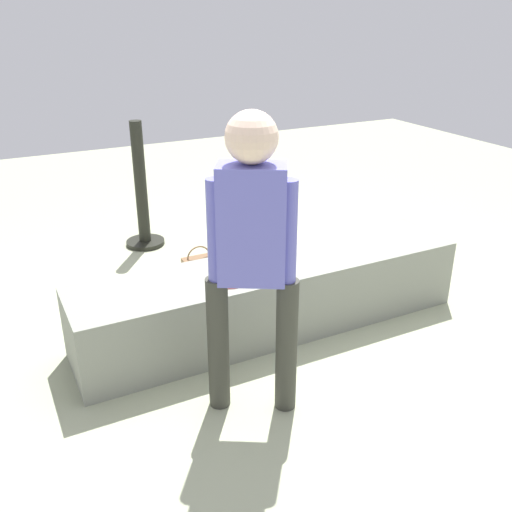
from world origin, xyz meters
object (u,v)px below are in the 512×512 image
(cake_plate, at_px, (230,278))
(adult_standing, at_px, (252,243))
(child_seated, at_px, (261,236))
(gift_bag, at_px, (245,263))
(water_bottle_near_gift, at_px, (328,245))
(handbag_brown_canvas, at_px, (199,271))
(handbag_black_leather, at_px, (235,240))
(party_cup_red, at_px, (284,241))

(cake_plate, bearing_deg, adult_standing, -103.22)
(child_seated, bearing_deg, adult_standing, -120.54)
(gift_bag, relative_size, water_bottle_near_gift, 1.48)
(adult_standing, height_order, handbag_brown_canvas, adult_standing)
(water_bottle_near_gift, xyz_separation_m, handbag_black_leather, (-0.74, 0.42, 0.04))
(handbag_black_leather, relative_size, handbag_brown_canvas, 1.05)
(party_cup_red, distance_m, handbag_brown_canvas, 1.10)
(child_seated, height_order, handbag_brown_canvas, child_seated)
(water_bottle_near_gift, height_order, handbag_black_leather, handbag_black_leather)
(adult_standing, xyz_separation_m, handbag_black_leather, (0.81, 1.99, -0.86))
(adult_standing, distance_m, cake_plate, 0.77)
(adult_standing, xyz_separation_m, gift_bag, (0.67, 1.49, -0.86))
(gift_bag, distance_m, party_cup_red, 0.78)
(water_bottle_near_gift, bearing_deg, gift_bag, -174.33)
(water_bottle_near_gift, bearing_deg, adult_standing, -134.62)
(adult_standing, height_order, party_cup_red, adult_standing)
(water_bottle_near_gift, bearing_deg, handbag_brown_canvas, -178.27)
(handbag_brown_canvas, bearing_deg, handbag_black_leather, 41.03)
(adult_standing, xyz_separation_m, cake_plate, (0.14, 0.59, -0.48))
(child_seated, xyz_separation_m, gift_bag, (0.26, 0.78, -0.56))
(adult_standing, xyz_separation_m, party_cup_red, (1.30, 1.94, -0.95))
(water_bottle_near_gift, xyz_separation_m, handbag_brown_canvas, (-1.27, -0.04, 0.03))
(child_seated, relative_size, handbag_brown_canvas, 1.38)
(gift_bag, bearing_deg, adult_standing, -114.37)
(water_bottle_near_gift, bearing_deg, child_seated, -142.65)
(handbag_brown_canvas, bearing_deg, child_seated, -81.12)
(party_cup_red, bearing_deg, water_bottle_near_gift, -55.81)
(handbag_brown_canvas, bearing_deg, cake_plate, -98.94)
(handbag_black_leather, xyz_separation_m, handbag_brown_canvas, (-0.53, -0.46, -0.01))
(adult_standing, height_order, handbag_black_leather, adult_standing)
(child_seated, xyz_separation_m, cake_plate, (-0.28, -0.12, -0.19))
(child_seated, xyz_separation_m, handbag_black_leather, (0.40, 1.29, -0.57))
(child_seated, height_order, cake_plate, child_seated)
(party_cup_red, bearing_deg, cake_plate, -130.62)
(child_seated, relative_size, party_cup_red, 5.01)
(child_seated, relative_size, cake_plate, 2.16)
(water_bottle_near_gift, xyz_separation_m, party_cup_red, (-0.25, 0.37, -0.05))
(gift_bag, height_order, handbag_black_leather, handbag_black_leather)
(cake_plate, bearing_deg, water_bottle_near_gift, 34.88)
(cake_plate, height_order, handbag_black_leather, cake_plate)
(adult_standing, height_order, water_bottle_near_gift, adult_standing)
(gift_bag, bearing_deg, child_seated, -108.21)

